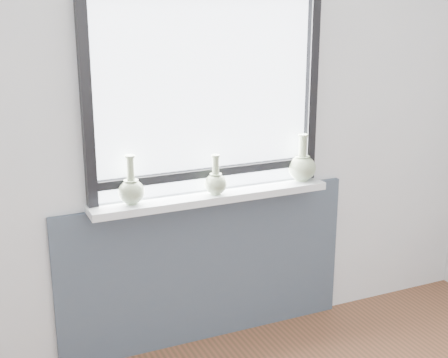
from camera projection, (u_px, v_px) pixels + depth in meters
name	position (u px, v px, depth m)	size (l,w,h in m)	color
back_wall	(204.00, 116.00, 3.29)	(3.60, 0.02, 2.60)	silver
apron_panel	(207.00, 269.00, 3.51)	(1.70, 0.03, 0.86)	#3F4A57
windowsill	(212.00, 196.00, 3.32)	(1.32, 0.18, 0.04)	silver
window	(206.00, 90.00, 3.22)	(1.30, 0.06, 1.05)	black
vase_a	(131.00, 189.00, 3.12)	(0.13, 0.13, 0.25)	#98AB84
vase_b	(216.00, 182.00, 3.28)	(0.12, 0.12, 0.21)	#98AB84
vase_c	(302.00, 166.00, 3.52)	(0.16, 0.16, 0.27)	#98AB84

